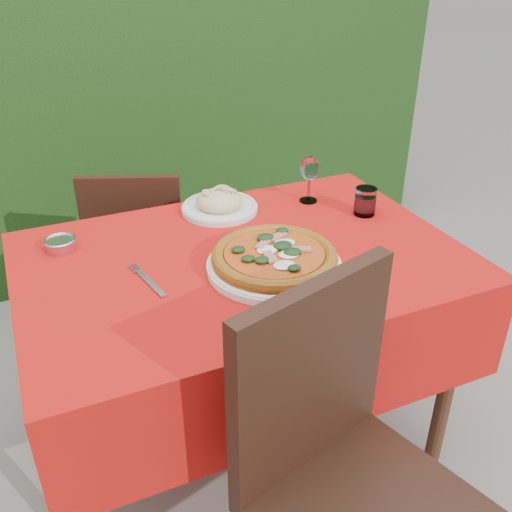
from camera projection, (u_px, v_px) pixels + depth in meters
name	position (u px, v px, depth m)	size (l,w,h in m)	color
ground	(245.00, 439.00, 2.01)	(60.00, 60.00, 0.00)	slate
hedge	(120.00, 83.00, 2.79)	(3.20, 0.55, 1.78)	black
dining_table	(243.00, 299.00, 1.72)	(1.26, 0.86, 0.75)	#422415
chair_near	(342.00, 462.00, 1.25)	(0.54, 0.54, 0.96)	black
chair_far	(140.00, 250.00, 2.25)	(0.48, 0.48, 0.81)	black
pizza_plate	(274.00, 259.00, 1.56)	(0.41, 0.41, 0.07)	white
pasta_plate	(219.00, 204.00, 1.89)	(0.25, 0.25, 0.07)	silver
water_glass	(365.00, 203.00, 1.86)	(0.07, 0.07, 0.09)	silver
wine_glass	(310.00, 170.00, 1.92)	(0.07, 0.07, 0.16)	silver
fork	(151.00, 283.00, 1.51)	(0.03, 0.21, 0.01)	#BBBBC3
steel_ramekin	(61.00, 245.00, 1.67)	(0.08, 0.08, 0.03)	silver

